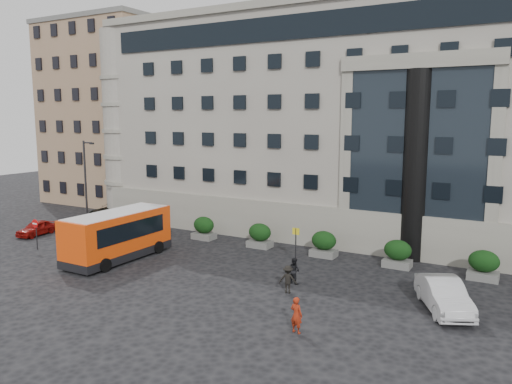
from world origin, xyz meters
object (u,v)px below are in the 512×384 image
at_px(bus_stop_sign, 296,240).
at_px(pedestrian_b, 294,270).
at_px(hedge_d, 398,254).
at_px(parked_car_d, 113,211).
at_px(hedge_c, 324,244).
at_px(parked_car_a, 37,228).
at_px(no_entry_sign, 36,228).
at_px(pedestrian_c, 288,279).
at_px(hedge_e, 484,265).
at_px(hedge_a, 204,228).
at_px(street_lamp, 86,186).
at_px(minibus, 118,233).
at_px(hedge_b, 260,235).
at_px(white_taxi, 444,295).
at_px(parked_car_c, 150,216).
at_px(parked_car_b, 112,226).
at_px(pedestrian_a, 296,315).
at_px(red_truck, 173,194).

bearing_deg(bus_stop_sign, pedestrian_b, -66.53).
distance_m(hedge_d, parked_car_d, 28.36).
relative_size(hedge_c, parked_car_a, 0.51).
xyz_separation_m(no_entry_sign, pedestrian_c, (20.41, 0.91, -0.85)).
distance_m(hedge_e, parked_car_d, 33.54).
bearing_deg(bus_stop_sign, no_entry_sign, -161.92).
relative_size(hedge_a, street_lamp, 0.23).
bearing_deg(hedge_e, pedestrian_b, -147.36).
height_order(no_entry_sign, minibus, minibus).
relative_size(hedge_b, pedestrian_c, 1.15).
bearing_deg(white_taxi, bus_stop_sign, 134.22).
bearing_deg(no_entry_sign, street_lamp, 75.28).
distance_m(no_entry_sign, minibus, 7.28).
xyz_separation_m(bus_stop_sign, parked_car_a, (-22.50, -3.01, -1.12)).
xyz_separation_m(parked_car_c, parked_car_d, (-4.99, 0.33, -0.05)).
xyz_separation_m(hedge_b, white_taxi, (14.28, -6.32, -0.10)).
bearing_deg(hedge_e, minibus, -161.22).
height_order(parked_car_b, pedestrian_b, pedestrian_b).
xyz_separation_m(parked_car_a, pedestrian_a, (27.03, -6.68, 0.25)).
bearing_deg(bus_stop_sign, white_taxi, -19.44).
bearing_deg(hedge_b, no_entry_sign, -148.10).
bearing_deg(parked_car_b, parked_car_c, 90.04).
bearing_deg(hedge_d, parked_car_b, -173.26).
height_order(bus_stop_sign, white_taxi, bus_stop_sign).
bearing_deg(parked_car_b, pedestrian_b, -12.58).
bearing_deg(street_lamp, pedestrian_b, -4.44).
bearing_deg(hedge_a, no_entry_sign, -135.52).
distance_m(street_lamp, pedestrian_b, 19.34).
xyz_separation_m(hedge_e, bus_stop_sign, (-11.30, -2.80, 0.80)).
bearing_deg(hedge_b, bus_stop_sign, -33.07).
bearing_deg(pedestrian_a, red_truck, -29.64).
relative_size(street_lamp, pedestrian_a, 4.66).
bearing_deg(minibus, hedge_e, 19.23).
bearing_deg(minibus, street_lamp, 155.19).
relative_size(hedge_e, street_lamp, 0.23).
height_order(parked_car_d, pedestrian_c, pedestrian_c).
bearing_deg(parked_car_c, minibus, -55.27).
relative_size(hedge_c, pedestrian_b, 1.17).
bearing_deg(red_truck, hedge_e, -15.56).
height_order(hedge_d, hedge_e, same).
height_order(hedge_e, bus_stop_sign, bus_stop_sign).
bearing_deg(hedge_c, street_lamp, -165.33).
relative_size(red_truck, parked_car_b, 1.10).
relative_size(hedge_a, parked_car_a, 0.51).
bearing_deg(no_entry_sign, hedge_b, 31.90).
bearing_deg(pedestrian_c, red_truck, -50.94).
bearing_deg(pedestrian_c, hedge_e, -152.06).
relative_size(hedge_a, pedestrian_a, 1.07).
distance_m(hedge_a, bus_stop_sign, 9.94).
relative_size(no_entry_sign, pedestrian_a, 1.35).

